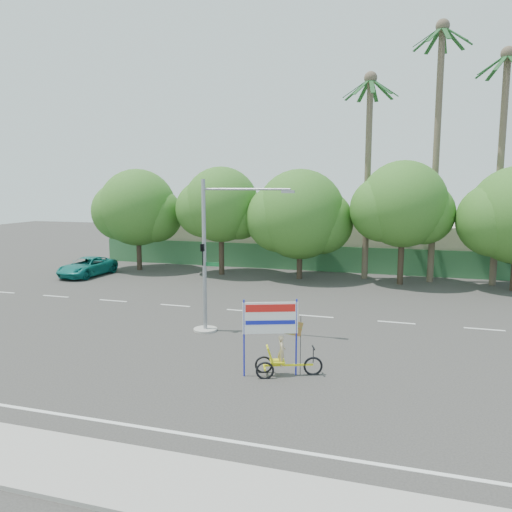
# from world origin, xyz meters

# --- Properties ---
(ground) EXTENTS (120.00, 120.00, 0.00)m
(ground) POSITION_xyz_m (0.00, 0.00, 0.00)
(ground) COLOR #33302D
(ground) RESTS_ON ground
(sidewalk_near) EXTENTS (50.00, 2.40, 0.12)m
(sidewalk_near) POSITION_xyz_m (0.00, -7.50, 0.06)
(sidewalk_near) COLOR gray
(sidewalk_near) RESTS_ON ground
(fence) EXTENTS (38.00, 0.08, 2.00)m
(fence) POSITION_xyz_m (0.00, 21.50, 1.00)
(fence) COLOR #336B3D
(fence) RESTS_ON ground
(building_left) EXTENTS (12.00, 8.00, 4.00)m
(building_left) POSITION_xyz_m (-10.00, 26.00, 2.00)
(building_left) COLOR beige
(building_left) RESTS_ON ground
(building_right) EXTENTS (14.00, 8.00, 3.60)m
(building_right) POSITION_xyz_m (8.00, 26.00, 1.80)
(building_right) COLOR beige
(building_right) RESTS_ON ground
(tree_far_left) EXTENTS (7.14, 6.00, 7.96)m
(tree_far_left) POSITION_xyz_m (-14.05, 18.00, 4.76)
(tree_far_left) COLOR #473828
(tree_far_left) RESTS_ON ground
(tree_left) EXTENTS (6.66, 5.60, 8.07)m
(tree_left) POSITION_xyz_m (-7.05, 18.00, 5.06)
(tree_left) COLOR #473828
(tree_left) RESTS_ON ground
(tree_center) EXTENTS (7.62, 6.40, 7.85)m
(tree_center) POSITION_xyz_m (-1.05, 18.00, 4.47)
(tree_center) COLOR #473828
(tree_center) RESTS_ON ground
(tree_right) EXTENTS (6.90, 5.80, 8.36)m
(tree_right) POSITION_xyz_m (5.95, 18.00, 5.24)
(tree_right) COLOR #473828
(tree_right) RESTS_ON ground
(palm_tall) EXTENTS (3.73, 3.79, 17.45)m
(palm_tall) POSITION_xyz_m (8.00, 19.50, 10.46)
(palm_tall) COLOR #70604C
(palm_tall) RESTS_ON ground
(palm_mid) EXTENTS (3.73, 3.79, 15.45)m
(palm_mid) POSITION_xyz_m (12.00, 19.50, 9.40)
(palm_mid) COLOR #70604C
(palm_mid) RESTS_ON ground
(palm_short) EXTENTS (3.73, 3.79, 14.45)m
(palm_short) POSITION_xyz_m (3.50, 19.50, 8.86)
(palm_short) COLOR #70604C
(palm_short) RESTS_ON ground
(traffic_signal) EXTENTS (4.72, 1.10, 7.00)m
(traffic_signal) POSITION_xyz_m (-2.20, 3.98, 2.92)
(traffic_signal) COLOR gray
(traffic_signal) RESTS_ON ground
(trike_billboard) EXTENTS (2.72, 1.24, 2.82)m
(trike_billboard) POSITION_xyz_m (2.10, -0.35, 1.14)
(trike_billboard) COLOR black
(trike_billboard) RESTS_ON ground
(pickup_truck) EXTENTS (2.57, 5.10, 1.38)m
(pickup_truck) POSITION_xyz_m (-16.35, 14.48, 0.69)
(pickup_truck) COLOR #10736B
(pickup_truck) RESTS_ON ground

